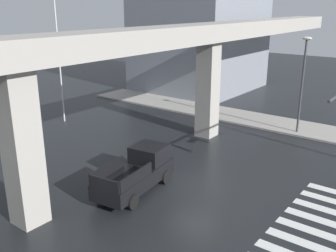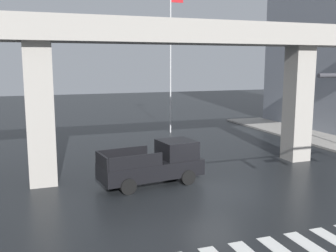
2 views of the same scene
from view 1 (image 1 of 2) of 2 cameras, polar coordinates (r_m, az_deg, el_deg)
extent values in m
plane|color=black|center=(20.95, 3.95, -8.88)|extent=(120.00, 120.00, 0.00)
cube|color=silver|center=(17.33, 19.17, -16.07)|extent=(0.55, 2.80, 0.01)
cube|color=silver|center=(18.24, 20.32, -14.39)|extent=(0.55, 2.80, 0.01)
cube|color=silver|center=(19.16, 21.36, -12.86)|extent=(0.55, 2.80, 0.01)
cube|color=silver|center=(20.10, 22.28, -11.47)|extent=(0.55, 2.80, 0.01)
cube|color=silver|center=(21.06, 23.11, -10.21)|extent=(0.55, 2.80, 0.01)
cube|color=silver|center=(22.03, 23.87, -9.05)|extent=(0.55, 2.80, 0.01)
cube|color=#9E9991|center=(21.18, -4.62, 12.81)|extent=(58.33, 2.48, 1.20)
cube|color=#9E9991|center=(17.33, -21.07, -3.35)|extent=(1.30, 1.30, 6.97)
cube|color=#9E9991|center=(27.79, 5.99, 5.42)|extent=(1.30, 1.30, 6.97)
cube|color=#9E9991|center=(32.80, 13.92, 0.74)|extent=(4.00, 36.00, 0.15)
cube|color=black|center=(20.03, -5.00, -7.73)|extent=(5.31, 2.58, 0.80)
cube|color=black|center=(20.79, -2.81, -4.14)|extent=(1.92, 1.96, 0.90)
cube|color=#3F5160|center=(21.16, -2.13, -3.73)|extent=(0.33, 1.67, 0.77)
cube|color=black|center=(19.38, -9.13, -6.52)|extent=(2.64, 0.46, 0.60)
cube|color=black|center=(18.42, -4.82, -7.68)|extent=(2.64, 0.46, 0.60)
cube|color=black|center=(17.93, -9.61, -8.63)|extent=(0.34, 1.75, 0.60)
cylinder|color=black|center=(21.84, -4.59, -6.63)|extent=(0.79, 0.38, 0.76)
cylinder|color=black|center=(20.97, -0.46, -7.65)|extent=(0.79, 0.38, 0.76)
cylinder|color=black|center=(19.58, -9.83, -9.88)|extent=(0.79, 0.38, 0.76)
cylinder|color=black|center=(18.60, -5.42, -11.25)|extent=(0.79, 0.38, 0.76)
cylinder|color=#38383D|center=(29.74, 19.44, 5.34)|extent=(0.16, 0.16, 7.00)
ellipsoid|color=beige|center=(29.24, 20.18, 12.27)|extent=(0.44, 0.70, 0.24)
cylinder|color=silver|center=(32.11, -16.14, 10.80)|extent=(0.12, 0.12, 11.74)
camera|label=2|loc=(10.20, 67.51, -13.27)|focal=41.44mm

